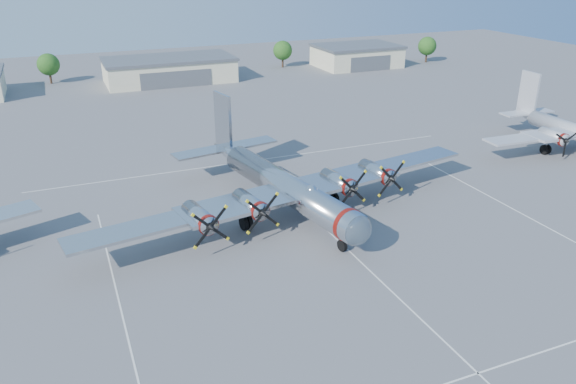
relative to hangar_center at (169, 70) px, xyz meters
name	(u,v)px	position (x,y,z in m)	size (l,w,h in m)	color
ground	(334,237)	(0.00, -81.96, -2.71)	(260.00, 260.00, 0.00)	#5D5D60
parking_lines	(342,245)	(0.00, -83.71, -2.71)	(60.00, 50.08, 0.01)	silver
hangar_center	(169,70)	(0.00, 0.00, 0.00)	(28.60, 14.60, 5.40)	beige
hangar_east	(357,56)	(48.00, 0.00, 0.00)	(20.60, 14.60, 5.40)	beige
tree_west	(48,65)	(-25.00, 8.04, 1.51)	(4.80, 4.80, 6.64)	#382619
tree_east	(283,50)	(30.00, 6.04, 1.51)	(4.80, 4.80, 6.64)	#382619
tree_far_east	(427,46)	(68.00, -1.96, 1.51)	(4.80, 4.80, 6.64)	#382619
main_bomber_b29	(281,210)	(-2.59, -73.69, -2.71)	(48.09, 32.89, 10.63)	silver
twin_engine_east	(564,148)	(44.86, -69.54, -2.71)	(30.73, 22.09, 9.74)	#B7B8BD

